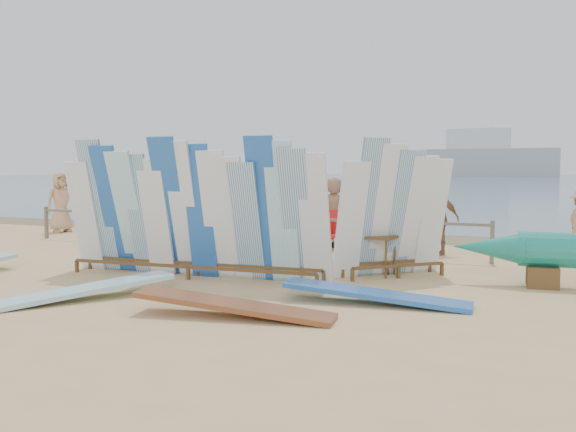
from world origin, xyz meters
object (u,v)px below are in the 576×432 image
at_px(beachgoer_6, 304,211).
at_px(beachgoer_7, 372,208).
at_px(flat_board_c, 234,317).
at_px(beachgoer_9, 412,215).
at_px(flat_board_b, 84,299).
at_px(flat_board_d, 376,304).
at_px(beachgoer_0, 61,202).
at_px(stroller, 324,233).
at_px(vendor_table, 371,254).
at_px(beachgoer_5, 334,208).
at_px(side_surfboard_rack, 393,215).
at_px(beach_chair_left, 304,236).
at_px(main_surfboard_rack, 193,215).
at_px(beachgoer_11, 138,201).
at_px(beachgoer_4, 257,209).
at_px(beachgoer_3, 286,206).
at_px(beachgoer_2, 180,209).
at_px(beachgoer_1, 169,205).
at_px(beach_chair_right, 330,238).
at_px(beachgoer_extra_1, 95,201).
at_px(beachgoer_10, 437,218).
at_px(beachgoer_8, 352,211).

relative_size(beachgoer_6, beachgoer_7, 0.99).
relative_size(flat_board_c, beachgoer_9, 1.76).
xyz_separation_m(flat_board_b, beachgoer_7, (1.91, 9.36, 0.89)).
xyz_separation_m(flat_board_d, beachgoer_0, (-11.65, 6.12, 0.94)).
height_order(flat_board_d, stroller, stroller).
bearing_deg(beachgoer_7, vendor_table, 151.72).
xyz_separation_m(vendor_table, stroller, (-2.04, 3.15, -0.01)).
bearing_deg(beachgoer_5, beachgoer_6, 79.59).
bearing_deg(side_surfboard_rack, stroller, 84.47).
bearing_deg(side_surfboard_rack, beachgoer_7, 65.61).
xyz_separation_m(flat_board_b, beach_chair_left, (0.76, 7.10, 0.27)).
height_order(main_surfboard_rack, beachgoer_11, main_surfboard_rack).
height_order(main_surfboard_rack, beachgoer_4, main_surfboard_rack).
xyz_separation_m(flat_board_d, beachgoer_3, (-4.39, 6.92, 0.93)).
bearing_deg(beachgoer_2, flat_board_b, -51.27).
height_order(flat_board_d, beach_chair_left, beach_chair_left).
height_order(beachgoer_1, beachgoer_11, beachgoer_11).
xyz_separation_m(beachgoer_4, beachgoer_7, (3.09, 0.98, 0.05)).
relative_size(beachgoer_6, beachgoer_2, 0.97).
relative_size(beach_chair_right, beachgoer_2, 0.53).
bearing_deg(beachgoer_extra_1, beachgoer_5, 72.85).
distance_m(beachgoer_11, beachgoer_7, 8.13).
bearing_deg(beachgoer_0, side_surfboard_rack, -83.99).
distance_m(beachgoer_1, beachgoer_6, 4.78).
distance_m(beachgoer_5, beachgoer_0, 8.53).
xyz_separation_m(vendor_table, beachgoer_3, (-3.68, 4.57, 0.54)).
bearing_deg(beachgoer_extra_1, beachgoer_1, 57.02).
distance_m(flat_board_c, beachgoer_2, 8.51).
height_order(flat_board_b, beachgoer_6, beachgoer_6).
relative_size(beachgoer_extra_1, beachgoer_0, 0.96).
bearing_deg(side_surfboard_rack, flat_board_c, -150.78).
distance_m(flat_board_c, beachgoer_4, 9.31).
bearing_deg(beachgoer_extra_1, beachgoer_2, 45.76).
bearing_deg(beachgoer_3, side_surfboard_rack, -163.06).
bearing_deg(beachgoer_3, beachgoer_4, 62.20).
xyz_separation_m(beach_chair_right, beachgoer_1, (-5.56, 1.34, 0.59)).
relative_size(main_surfboard_rack, beachgoer_10, 3.09).
relative_size(beachgoer_0, beachgoer_7, 1.05).
distance_m(side_surfboard_rack, beachgoer_1, 9.03).
bearing_deg(beachgoer_3, beachgoer_8, -132.34).
relative_size(beachgoer_10, beachgoer_6, 0.95).
xyz_separation_m(main_surfboard_rack, beachgoer_3, (-0.81, 6.12, -0.20)).
distance_m(main_surfboard_rack, beachgoer_9, 6.89).
relative_size(beach_chair_left, beachgoer_11, 0.52).
bearing_deg(stroller, vendor_table, -60.81).
bearing_deg(beachgoer_1, beachgoer_3, -24.67).
bearing_deg(beachgoer_1, beachgoer_11, 119.95).
distance_m(beachgoer_3, beachgoer_5, 1.42).
bearing_deg(beachgoer_10, side_surfboard_rack, -96.50).
bearing_deg(beachgoer_6, flat_board_c, -76.86).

